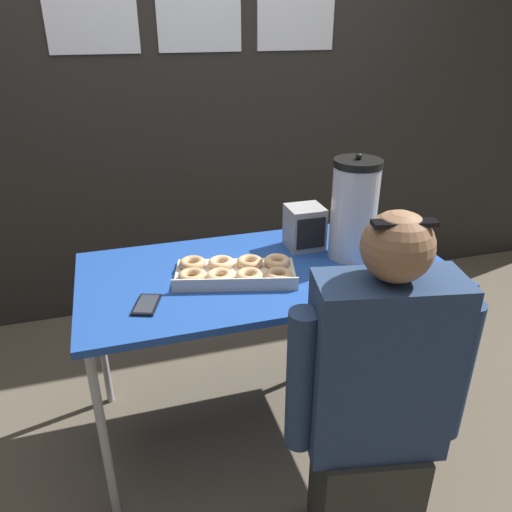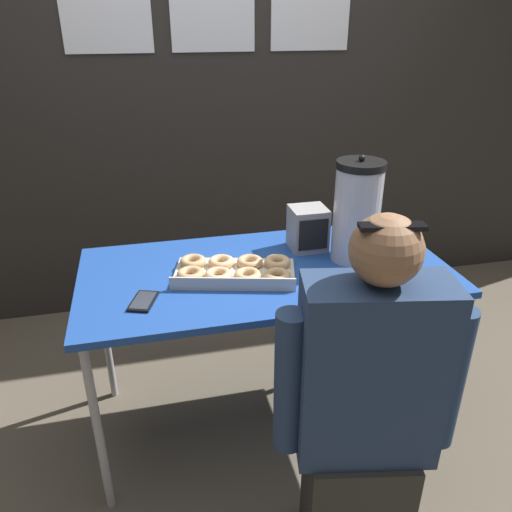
{
  "view_description": "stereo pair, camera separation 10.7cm",
  "coord_description": "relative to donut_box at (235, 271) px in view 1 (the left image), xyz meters",
  "views": [
    {
      "loc": [
        -0.54,
        -1.68,
        1.68
      ],
      "look_at": [
        -0.04,
        0.0,
        0.84
      ],
      "focal_mm": 35.0,
      "sensor_mm": 36.0,
      "label": 1
    },
    {
      "loc": [
        -0.44,
        -1.71,
        1.68
      ],
      "look_at": [
        -0.04,
        0.0,
        0.84
      ],
      "focal_mm": 35.0,
      "sensor_mm": 36.0,
      "label": 2
    }
  ],
  "objects": [
    {
      "name": "coffee_urn",
      "position": [
        0.51,
        0.04,
        0.18
      ],
      "size": [
        0.19,
        0.22,
        0.43
      ],
      "color": "silver",
      "rests_on": "folding_table"
    },
    {
      "name": "space_heater",
      "position": [
        0.35,
        0.18,
        0.07
      ],
      "size": [
        0.15,
        0.15,
        0.18
      ],
      "color": "#9E9E9E",
      "rests_on": "folding_table"
    },
    {
      "name": "cell_phone",
      "position": [
        -0.35,
        -0.12,
        -0.02
      ],
      "size": [
        0.12,
        0.15,
        0.01
      ],
      "rotation": [
        0.0,
        0.0,
        -0.34
      ],
      "color": "black",
      "rests_on": "folding_table"
    },
    {
      "name": "donut_box",
      "position": [
        0.0,
        0.0,
        0.0
      ],
      "size": [
        0.51,
        0.35,
        0.05
      ],
      "rotation": [
        0.0,
        0.0,
        -0.25
      ],
      "color": "beige",
      "rests_on": "folding_table"
    },
    {
      "name": "person_seated",
      "position": [
        0.29,
        -0.62,
        -0.21
      ],
      "size": [
        0.56,
        0.29,
        1.23
      ],
      "rotation": [
        0.0,
        0.0,
        2.95
      ],
      "color": "#33332D",
      "rests_on": "ground"
    },
    {
      "name": "back_wall",
      "position": [
        0.13,
        1.25,
        0.55
      ],
      "size": [
        6.0,
        0.11,
        2.68
      ],
      "color": "#282623",
      "rests_on": "ground"
    },
    {
      "name": "ground_plane",
      "position": [
        0.13,
        0.03,
        -0.8
      ],
      "size": [
        12.0,
        12.0,
        0.0
      ],
      "primitive_type": "plane",
      "color": "brown"
    },
    {
      "name": "folding_table",
      "position": [
        0.13,
        0.03,
        -0.07
      ],
      "size": [
        1.45,
        0.72,
        0.78
      ],
      "color": "#1E479E",
      "rests_on": "ground"
    }
  ]
}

